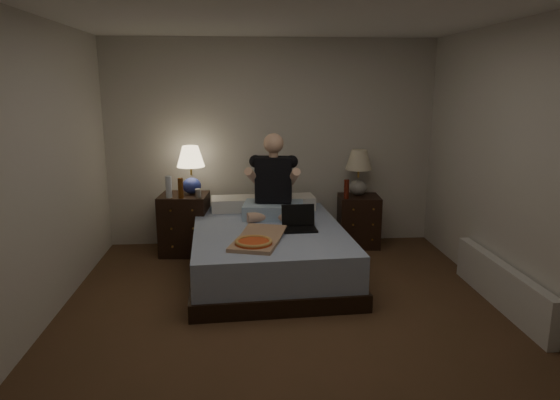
{
  "coord_description": "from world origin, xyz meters",
  "views": [
    {
      "loc": [
        -0.37,
        -3.84,
        1.95
      ],
      "look_at": [
        0.0,
        0.9,
        0.85
      ],
      "focal_mm": 32.0,
      "sensor_mm": 36.0,
      "label": 1
    }
  ],
  "objects": [
    {
      "name": "floor",
      "position": [
        0.0,
        0.0,
        0.0
      ],
      "size": [
        4.0,
        4.5,
        0.0
      ],
      "primitive_type": "cube",
      "color": "brown",
      "rests_on": "ground"
    },
    {
      "name": "ceiling",
      "position": [
        0.0,
        0.0,
        2.5
      ],
      "size": [
        4.0,
        4.5,
        0.0
      ],
      "primitive_type": "cube",
      "rotation": [
        3.14,
        0.0,
        0.0
      ],
      "color": "white",
      "rests_on": "ground"
    },
    {
      "name": "wall_back",
      "position": [
        0.0,
        2.25,
        1.25
      ],
      "size": [
        4.0,
        0.0,
        2.5
      ],
      "primitive_type": "cube",
      "rotation": [
        1.57,
        0.0,
        0.0
      ],
      "color": "beige",
      "rests_on": "ground"
    },
    {
      "name": "wall_front",
      "position": [
        0.0,
        -2.25,
        1.25
      ],
      "size": [
        4.0,
        0.0,
        2.5
      ],
      "primitive_type": "cube",
      "rotation": [
        -1.57,
        0.0,
        0.0
      ],
      "color": "beige",
      "rests_on": "ground"
    },
    {
      "name": "wall_left",
      "position": [
        -2.0,
        0.0,
        1.25
      ],
      "size": [
        0.0,
        4.5,
        2.5
      ],
      "primitive_type": "cube",
      "rotation": [
        1.57,
        0.0,
        1.57
      ],
      "color": "beige",
      "rests_on": "ground"
    },
    {
      "name": "wall_right",
      "position": [
        2.0,
        0.0,
        1.25
      ],
      "size": [
        0.0,
        4.5,
        2.5
      ],
      "primitive_type": "cube",
      "rotation": [
        1.57,
        0.0,
        -1.57
      ],
      "color": "beige",
      "rests_on": "ground"
    },
    {
      "name": "bed",
      "position": [
        -0.1,
        1.11,
        0.25
      ],
      "size": [
        1.64,
        2.12,
        0.51
      ],
      "primitive_type": "cube",
      "rotation": [
        0.0,
        0.0,
        0.06
      ],
      "color": "#5470A9",
      "rests_on": "floor"
    },
    {
      "name": "nightstand_left",
      "position": [
        -1.05,
        1.88,
        0.35
      ],
      "size": [
        0.58,
        0.53,
        0.71
      ],
      "primitive_type": "cube",
      "rotation": [
        0.0,
        0.0,
        -0.09
      ],
      "color": "black",
      "rests_on": "floor"
    },
    {
      "name": "nightstand_right",
      "position": [
        1.06,
        1.99,
        0.31
      ],
      "size": [
        0.51,
        0.47,
        0.63
      ],
      "primitive_type": "cube",
      "rotation": [
        0.0,
        0.0,
        -0.07
      ],
      "color": "black",
      "rests_on": "floor"
    },
    {
      "name": "lamp_left",
      "position": [
        -0.96,
        1.94,
        0.99
      ],
      "size": [
        0.36,
        0.36,
        0.56
      ],
      "primitive_type": null,
      "rotation": [
        0.0,
        0.0,
        0.14
      ],
      "color": "#2A399C",
      "rests_on": "nightstand_left"
    },
    {
      "name": "lamp_right",
      "position": [
        1.05,
        2.05,
        0.91
      ],
      "size": [
        0.39,
        0.39,
        0.56
      ],
      "primitive_type": null,
      "rotation": [
        0.0,
        0.0,
        0.26
      ],
      "color": "gray",
      "rests_on": "nightstand_right"
    },
    {
      "name": "water_bottle",
      "position": [
        -1.19,
        1.73,
        0.83
      ],
      "size": [
        0.07,
        0.07,
        0.25
      ],
      "primitive_type": "cylinder",
      "color": "silver",
      "rests_on": "nightstand_left"
    },
    {
      "name": "soda_can",
      "position": [
        -0.87,
        1.71,
        0.76
      ],
      "size": [
        0.07,
        0.07,
        0.1
      ],
      "primitive_type": "cylinder",
      "color": "#AEAEA9",
      "rests_on": "nightstand_left"
    },
    {
      "name": "beer_bottle_left",
      "position": [
        -1.06,
        1.7,
        0.82
      ],
      "size": [
        0.06,
        0.06,
        0.23
      ],
      "primitive_type": "cylinder",
      "color": "#5F320D",
      "rests_on": "nightstand_left"
    },
    {
      "name": "beer_bottle_right",
      "position": [
        0.87,
        1.88,
        0.74
      ],
      "size": [
        0.06,
        0.06,
        0.23
      ],
      "primitive_type": "cylinder",
      "color": "#58180C",
      "rests_on": "nightstand_right"
    },
    {
      "name": "person",
      "position": [
        -0.02,
        1.53,
        0.97
      ],
      "size": [
        0.72,
        0.6,
        0.93
      ],
      "primitive_type": null,
      "rotation": [
        0.0,
        0.0,
        -0.14
      ],
      "color": "black",
      "rests_on": "bed"
    },
    {
      "name": "laptop",
      "position": [
        0.21,
        0.99,
        0.63
      ],
      "size": [
        0.35,
        0.29,
        0.24
      ],
      "primitive_type": null,
      "rotation": [
        0.0,
        0.0,
        0.04
      ],
      "color": "black",
      "rests_on": "bed"
    },
    {
      "name": "pizza_box",
      "position": [
        -0.27,
        0.49,
        0.55
      ],
      "size": [
        0.6,
        0.84,
        0.08
      ],
      "primitive_type": null,
      "rotation": [
        0.0,
        0.0,
        -0.28
      ],
      "color": "tan",
      "rests_on": "bed"
    },
    {
      "name": "radiator",
      "position": [
        1.93,
        0.16,
        0.2
      ],
      "size": [
        0.1,
        1.6,
        0.4
      ],
      "primitive_type": "cube",
      "color": "silver",
      "rests_on": "floor"
    }
  ]
}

